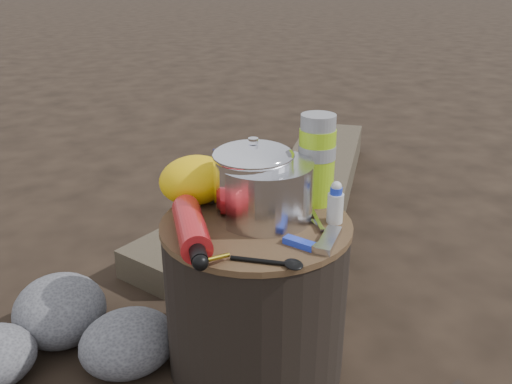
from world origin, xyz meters
name	(u,v)px	position (x,y,z in m)	size (l,w,h in m)	color
ground	(256,362)	(0.00, 0.00, 0.00)	(60.00, 60.00, 0.00)	black
stump	(256,296)	(0.00, 0.00, 0.20)	(0.44, 0.44, 0.40)	black
log_main	(310,197)	(0.60, 0.73, 0.07)	(0.30, 1.76, 0.15)	#443A2C
log_small	(253,210)	(0.35, 0.76, 0.05)	(0.22, 1.22, 0.10)	#443A2C
foil_windscreen	(265,191)	(0.03, 0.02, 0.47)	(0.22, 0.22, 0.14)	silver
camping_pot	(253,181)	(0.01, 0.03, 0.50)	(0.18, 0.18, 0.18)	white
fuel_bottle	(191,228)	(-0.17, -0.03, 0.44)	(0.07, 0.27, 0.07)	red
thermos	(317,160)	(0.18, 0.04, 0.52)	(0.09, 0.09, 0.22)	#9BD119
travel_mug	(263,170)	(0.10, 0.16, 0.46)	(0.08, 0.08, 0.12)	black
stuff_sack	(195,180)	(-0.09, 0.16, 0.47)	(0.18, 0.14, 0.12)	yellow
food_pouch	(234,170)	(0.02, 0.19, 0.47)	(0.10, 0.02, 0.12)	#191950
lighter	(299,243)	(0.03, -0.14, 0.41)	(0.02, 0.09, 0.02)	#2139C4
multitool	(329,240)	(0.09, -0.16, 0.41)	(0.03, 0.11, 0.02)	#B7B7BC
pot_grabber	(314,221)	(0.12, -0.06, 0.41)	(0.03, 0.12, 0.01)	#B7B7BC
spork	(261,261)	(-0.07, -0.17, 0.41)	(0.03, 0.14, 0.01)	black
squeeze_bottle	(335,204)	(0.16, -0.08, 0.45)	(0.04, 0.04, 0.09)	silver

